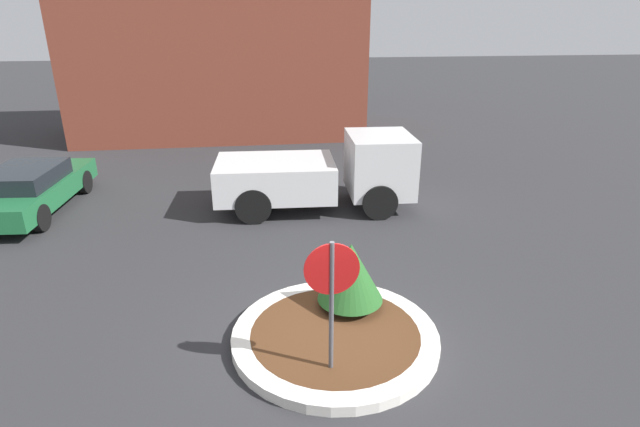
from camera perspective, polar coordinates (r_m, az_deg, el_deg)
The scene contains 7 objects.
ground_plane at distance 8.68m, azimuth 1.72°, elevation -14.35°, with size 120.00×120.00×0.00m, color #2D2D30.
traffic_island at distance 8.63m, azimuth 1.73°, elevation -13.87°, with size 3.46×3.46×0.18m.
stop_sign at distance 7.08m, azimuth 1.34°, elevation -8.27°, with size 0.79×0.07×2.25m.
island_shrub at distance 8.92m, azimuth 3.52°, elevation -6.68°, with size 1.18×1.18×1.24m.
utility_truck at distance 13.96m, azimuth 0.35°, elevation 4.71°, with size 5.50×2.50×2.06m.
storefront_building at distance 23.88m, azimuth -11.44°, elevation 18.31°, with size 12.32×6.07×7.73m.
parked_sedan_green at distance 15.90m, azimuth -30.19°, elevation 2.53°, with size 2.19×4.86×1.30m.
Camera 1 is at (-1.20, -6.92, 5.11)m, focal length 28.00 mm.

